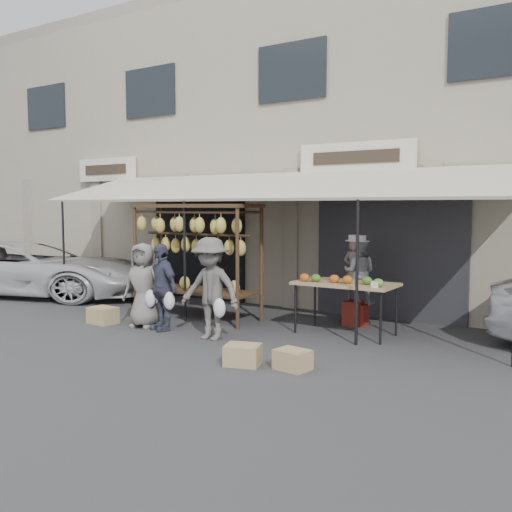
{
  "coord_description": "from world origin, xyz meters",
  "views": [
    {
      "loc": [
        5.98,
        -7.18,
        2.2
      ],
      "look_at": [
        0.45,
        1.4,
        1.3
      ],
      "focal_mm": 40.0,
      "sensor_mm": 36.0,
      "label": 1
    }
  ],
  "objects_px": {
    "customer_left": "(143,285)",
    "customer_right": "(210,289)",
    "produce_table": "(345,284)",
    "crate_near_a": "(243,355)",
    "banana_rack": "(194,238)",
    "crate_near_b": "(293,360)",
    "vendor_right": "(359,272)",
    "customer_mid": "(162,287)",
    "vendor_left": "(354,270)",
    "crate_far": "(103,315)",
    "van": "(22,255)"
  },
  "relations": [
    {
      "from": "customer_right",
      "to": "vendor_right",
      "type": "bearing_deg",
      "value": 51.15
    },
    {
      "from": "vendor_right",
      "to": "customer_mid",
      "type": "distance_m",
      "value": 3.58
    },
    {
      "from": "crate_near_b",
      "to": "van",
      "type": "relative_size",
      "value": 0.09
    },
    {
      "from": "customer_left",
      "to": "customer_right",
      "type": "relative_size",
      "value": 0.91
    },
    {
      "from": "customer_mid",
      "to": "van",
      "type": "relative_size",
      "value": 0.32
    },
    {
      "from": "vendor_left",
      "to": "customer_right",
      "type": "distance_m",
      "value": 2.76
    },
    {
      "from": "vendor_left",
      "to": "customer_right",
      "type": "height_order",
      "value": "customer_right"
    },
    {
      "from": "banana_rack",
      "to": "crate_far",
      "type": "distance_m",
      "value": 2.25
    },
    {
      "from": "crate_far",
      "to": "van",
      "type": "height_order",
      "value": "van"
    },
    {
      "from": "customer_left",
      "to": "customer_mid",
      "type": "xyz_separation_m",
      "value": [
        0.44,
        0.0,
        0.0
      ]
    },
    {
      "from": "crate_near_b",
      "to": "crate_near_a",
      "type": "bearing_deg",
      "value": -165.03
    },
    {
      "from": "customer_left",
      "to": "customer_right",
      "type": "distance_m",
      "value": 1.61
    },
    {
      "from": "crate_near_a",
      "to": "banana_rack",
      "type": "bearing_deg",
      "value": 139.88
    },
    {
      "from": "produce_table",
      "to": "vendor_left",
      "type": "xyz_separation_m",
      "value": [
        -0.16,
        0.77,
        0.16
      ]
    },
    {
      "from": "vendor_right",
      "to": "crate_near_a",
      "type": "relative_size",
      "value": 2.49
    },
    {
      "from": "produce_table",
      "to": "vendor_left",
      "type": "distance_m",
      "value": 0.8
    },
    {
      "from": "banana_rack",
      "to": "crate_near_a",
      "type": "xyz_separation_m",
      "value": [
        2.63,
        -2.21,
        -1.43
      ]
    },
    {
      "from": "banana_rack",
      "to": "crate_far",
      "type": "relative_size",
      "value": 5.13
    },
    {
      "from": "customer_left",
      "to": "van",
      "type": "bearing_deg",
      "value": 155.85
    },
    {
      "from": "crate_near_b",
      "to": "van",
      "type": "xyz_separation_m",
      "value": [
        -8.82,
        2.07,
        0.86
      ]
    },
    {
      "from": "crate_near_a",
      "to": "van",
      "type": "distance_m",
      "value": 8.48
    },
    {
      "from": "customer_left",
      "to": "crate_near_b",
      "type": "relative_size",
      "value": 3.41
    },
    {
      "from": "crate_far",
      "to": "van",
      "type": "relative_size",
      "value": 0.11
    },
    {
      "from": "customer_right",
      "to": "crate_near_b",
      "type": "bearing_deg",
      "value": -25.25
    },
    {
      "from": "crate_near_a",
      "to": "crate_near_b",
      "type": "height_order",
      "value": "crate_near_a"
    },
    {
      "from": "vendor_right",
      "to": "van",
      "type": "xyz_separation_m",
      "value": [
        -8.48,
        -1.04,
        -0.01
      ]
    },
    {
      "from": "banana_rack",
      "to": "vendor_right",
      "type": "distance_m",
      "value": 3.21
    },
    {
      "from": "vendor_left",
      "to": "crate_far",
      "type": "xyz_separation_m",
      "value": [
        -4.03,
        -2.35,
        -0.88
      ]
    },
    {
      "from": "produce_table",
      "to": "vendor_right",
      "type": "xyz_separation_m",
      "value": [
        -0.07,
        0.81,
        0.13
      ]
    },
    {
      "from": "customer_mid",
      "to": "crate_near_a",
      "type": "bearing_deg",
      "value": -6.54
    },
    {
      "from": "customer_mid",
      "to": "van",
      "type": "distance_m",
      "value": 5.79
    },
    {
      "from": "vendor_right",
      "to": "customer_left",
      "type": "xyz_separation_m",
      "value": [
        -3.26,
        -2.21,
        -0.23
      ]
    },
    {
      "from": "produce_table",
      "to": "crate_near_a",
      "type": "bearing_deg",
      "value": -99.34
    },
    {
      "from": "customer_right",
      "to": "crate_near_a",
      "type": "height_order",
      "value": "customer_right"
    },
    {
      "from": "vendor_right",
      "to": "customer_right",
      "type": "bearing_deg",
      "value": 40.02
    },
    {
      "from": "vendor_right",
      "to": "customer_mid",
      "type": "bearing_deg",
      "value": 23.71
    },
    {
      "from": "vendor_right",
      "to": "crate_near_b",
      "type": "relative_size",
      "value": 2.63
    },
    {
      "from": "banana_rack",
      "to": "crate_near_a",
      "type": "relative_size",
      "value": 5.47
    },
    {
      "from": "banana_rack",
      "to": "crate_near_b",
      "type": "xyz_separation_m",
      "value": [
        3.31,
        -2.03,
        -1.44
      ]
    },
    {
      "from": "banana_rack",
      "to": "van",
      "type": "bearing_deg",
      "value": 179.58
    },
    {
      "from": "banana_rack",
      "to": "vendor_left",
      "type": "height_order",
      "value": "banana_rack"
    },
    {
      "from": "vendor_left",
      "to": "crate_far",
      "type": "relative_size",
      "value": 2.25
    },
    {
      "from": "customer_mid",
      "to": "crate_near_b",
      "type": "distance_m",
      "value": 3.35
    },
    {
      "from": "vendor_left",
      "to": "customer_right",
      "type": "relative_size",
      "value": 0.68
    },
    {
      "from": "van",
      "to": "customer_left",
      "type": "bearing_deg",
      "value": -119.85
    },
    {
      "from": "vendor_left",
      "to": "crate_near_a",
      "type": "xyz_separation_m",
      "value": [
        -0.25,
        -3.25,
        -0.89
      ]
    },
    {
      "from": "vendor_left",
      "to": "van",
      "type": "relative_size",
      "value": 0.24
    },
    {
      "from": "produce_table",
      "to": "crate_far",
      "type": "relative_size",
      "value": 3.35
    },
    {
      "from": "crate_far",
      "to": "customer_mid",
      "type": "bearing_deg",
      "value": 8.14
    },
    {
      "from": "vendor_right",
      "to": "customer_mid",
      "type": "xyz_separation_m",
      "value": [
        -2.81,
        -2.21,
        -0.23
      ]
    }
  ]
}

